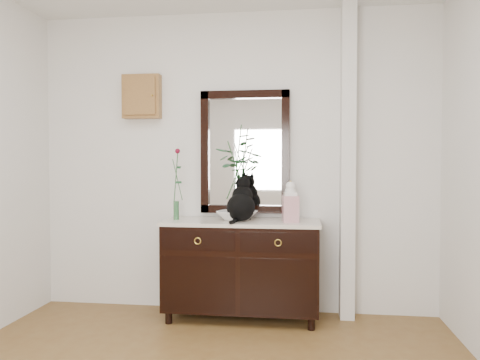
# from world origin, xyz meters

# --- Properties ---
(wall_back) EXTENTS (3.60, 0.04, 2.70)m
(wall_back) POSITION_xyz_m (0.00, 1.98, 1.35)
(wall_back) COLOR silver
(wall_back) RESTS_ON ground
(pilaster) EXTENTS (0.12, 0.20, 2.70)m
(pilaster) POSITION_xyz_m (1.00, 1.90, 1.35)
(pilaster) COLOR silver
(pilaster) RESTS_ON ground
(sideboard) EXTENTS (1.33, 0.52, 0.82)m
(sideboard) POSITION_xyz_m (0.10, 1.73, 0.47)
(sideboard) COLOR black
(sideboard) RESTS_ON ground
(wall_mirror) EXTENTS (0.80, 0.06, 1.10)m
(wall_mirror) POSITION_xyz_m (0.10, 1.97, 1.44)
(wall_mirror) COLOR black
(wall_mirror) RESTS_ON wall_back
(key_cabinet) EXTENTS (0.35, 0.10, 0.40)m
(key_cabinet) POSITION_xyz_m (-0.85, 1.94, 1.95)
(key_cabinet) COLOR brown
(key_cabinet) RESTS_ON wall_back
(cat) EXTENTS (0.31, 0.36, 0.39)m
(cat) POSITION_xyz_m (0.10, 1.70, 1.04)
(cat) COLOR black
(cat) RESTS_ON sideboard
(lotus_bowl) EXTENTS (0.41, 0.41, 0.08)m
(lotus_bowl) POSITION_xyz_m (0.06, 1.76, 0.89)
(lotus_bowl) COLOR white
(lotus_bowl) RESTS_ON sideboard
(vase_branches) EXTENTS (0.44, 0.44, 0.81)m
(vase_branches) POSITION_xyz_m (0.06, 1.76, 1.27)
(vase_branches) COLOR silver
(vase_branches) RESTS_ON lotus_bowl
(bud_vase_rose) EXTENTS (0.08, 0.08, 0.63)m
(bud_vase_rose) POSITION_xyz_m (-0.47, 1.72, 1.16)
(bud_vase_rose) COLOR #33673D
(bud_vase_rose) RESTS_ON sideboard
(ginger_jar) EXTENTS (0.15, 0.15, 0.35)m
(ginger_jar) POSITION_xyz_m (0.52, 1.68, 1.02)
(ginger_jar) COLOR white
(ginger_jar) RESTS_ON sideboard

